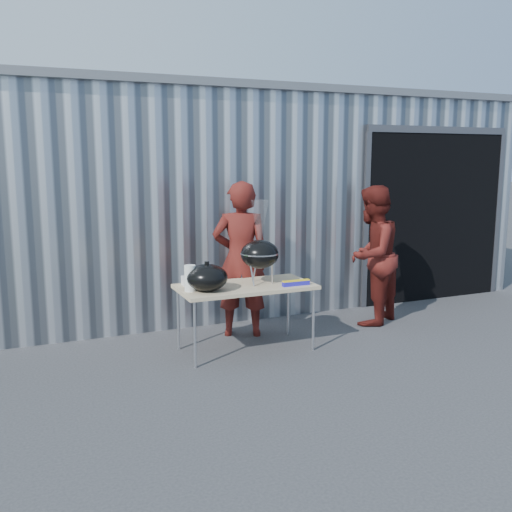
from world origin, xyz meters
name	(u,v)px	position (x,y,z in m)	size (l,w,h in m)	color
ground	(288,365)	(0.00, 0.00, 0.00)	(80.00, 80.00, 0.00)	#323235
building	(221,192)	(0.92, 4.59, 1.54)	(8.20, 6.20, 3.10)	silver
folding_table	(246,288)	(-0.23, 0.61, 0.71)	(1.50, 0.75, 0.75)	tan
kettle_grill	(260,247)	(-0.06, 0.61, 1.17)	(0.43, 0.43, 0.93)	black
grill_lid	(207,278)	(-0.71, 0.51, 0.89)	(0.44, 0.44, 0.32)	black
paper_towels	(190,278)	(-0.88, 0.56, 0.89)	(0.12, 0.12, 0.28)	white
white_tub	(192,281)	(-0.78, 0.85, 0.80)	(0.20, 0.15, 0.10)	white
foil_box	(296,283)	(0.27, 0.36, 0.78)	(0.32, 0.06, 0.06)	#201CB6
person_cook	(241,259)	(-0.06, 1.16, 0.94)	(0.68, 0.45, 1.88)	#551813
person_bystander	(372,255)	(1.68, 0.97, 0.90)	(0.87, 0.68, 1.80)	#551813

